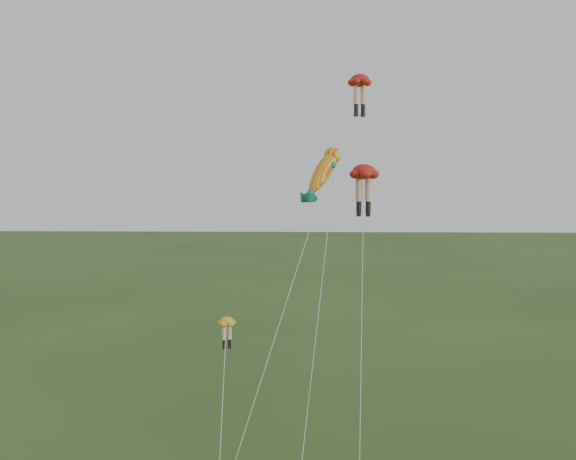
{
  "coord_description": "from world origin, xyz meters",
  "views": [
    {
      "loc": [
        1.28,
        -25.9,
        15.1
      ],
      "look_at": [
        0.22,
        6.0,
        12.45
      ],
      "focal_mm": 40.0,
      "sensor_mm": 36.0,
      "label": 1
    }
  ],
  "objects": [
    {
      "name": "legs_kite_red_high",
      "position": [
        3.86,
        9.35,
        19.75
      ],
      "size": [
        7.73,
        10.07,
        20.68
      ],
      "rotation": [
        0.0,
        0.0,
        0.33
      ],
      "color": "#B01C12",
      "rests_on": "ground"
    },
    {
      "name": "legs_kite_red_mid",
      "position": [
        4.02,
        6.54,
        14.98
      ],
      "size": [
        1.98,
        11.27,
        15.76
      ],
      "rotation": [
        0.0,
        0.0,
        -0.21
      ],
      "color": "#B01C12",
      "rests_on": "ground"
    },
    {
      "name": "legs_kite_yellow",
      "position": [
        -2.71,
        4.31,
        7.56
      ],
      "size": [
        1.22,
        8.68,
        8.32
      ],
      "rotation": [
        0.0,
        0.0,
        0.43
      ],
      "color": "gold",
      "rests_on": "ground"
    },
    {
      "name": "fish_kite",
      "position": [
        2.0,
        5.92,
        15.35
      ],
      "size": [
        2.77,
        9.7,
        16.86
      ],
      "rotation": [
        0.87,
        0.0,
        -0.78
      ],
      "color": "gold",
      "rests_on": "ground"
    }
  ]
}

